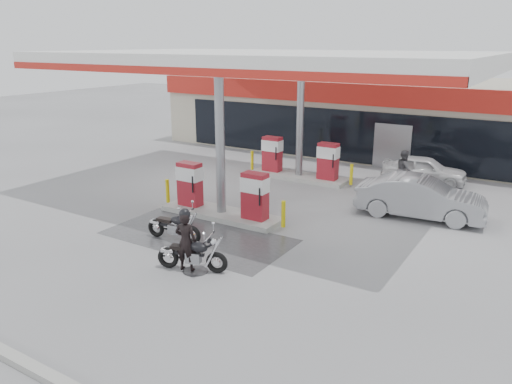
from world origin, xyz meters
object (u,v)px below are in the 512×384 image
(sedan_white, at_px, (424,170))
(hatchback_silver, at_px, (421,198))
(pump_island_near, at_px, (221,197))
(biker_main, at_px, (186,241))
(main_motorcycle, at_px, (193,255))
(parked_car_left, at_px, (222,131))
(parked_motorcycle, at_px, (175,227))
(pump_island_far, at_px, (299,163))
(attendant, at_px, (404,169))

(sedan_white, distance_m, hatchback_silver, 4.71)
(pump_island_near, xyz_separation_m, biker_main, (1.74, -4.05, 0.12))
(main_motorcycle, xyz_separation_m, parked_car_left, (-10.38, 15.85, 0.10))
(main_motorcycle, relative_size, biker_main, 1.17)
(parked_motorcycle, bearing_deg, pump_island_far, 84.43)
(parked_car_left, bearing_deg, pump_island_far, -113.20)
(biker_main, relative_size, attendant, 1.01)
(pump_island_near, height_order, parked_motorcycle, pump_island_near)
(parked_car_left, bearing_deg, biker_main, -135.80)
(biker_main, height_order, hatchback_silver, biker_main)
(biker_main, distance_m, hatchback_silver, 8.75)
(pump_island_far, height_order, hatchback_silver, pump_island_far)
(parked_motorcycle, distance_m, attendant, 10.55)
(attendant, bearing_deg, sedan_white, -47.07)
(pump_island_near, height_order, sedan_white, pump_island_near)
(pump_island_near, relative_size, attendant, 3.15)
(pump_island_far, xyz_separation_m, biker_main, (1.74, -10.05, 0.12))
(sedan_white, bearing_deg, biker_main, 157.82)
(attendant, bearing_deg, pump_island_near, 124.91)
(sedan_white, xyz_separation_m, hatchback_silver, (1.02, -4.60, 0.12))
(pump_island_far, distance_m, sedan_white, 5.45)
(hatchback_silver, bearing_deg, sedan_white, 6.44)
(pump_island_near, bearing_deg, hatchback_silver, 30.96)
(biker_main, distance_m, attendant, 11.37)
(pump_island_far, relative_size, hatchback_silver, 1.17)
(parked_motorcycle, relative_size, parked_car_left, 0.50)
(biker_main, bearing_deg, parked_car_left, -72.24)
(biker_main, height_order, parked_car_left, biker_main)
(pump_island_near, distance_m, hatchback_silver, 7.00)
(main_motorcycle, xyz_separation_m, hatchback_silver, (4.07, 7.58, 0.27))
(biker_main, distance_m, parked_car_left, 18.90)
(attendant, height_order, parked_car_left, attendant)
(attendant, relative_size, parked_car_left, 0.42)
(pump_island_near, distance_m, sedan_white, 9.60)
(main_motorcycle, bearing_deg, parked_car_left, 104.74)
(parked_motorcycle, bearing_deg, pump_island_near, 85.71)
(sedan_white, xyz_separation_m, attendant, (-0.54, -1.20, 0.21))
(pump_island_near, relative_size, parked_car_left, 1.33)
(pump_island_near, bearing_deg, attendant, 57.62)
(hatchback_silver, bearing_deg, pump_island_far, 62.16)
(main_motorcycle, height_order, biker_main, biker_main)
(pump_island_far, distance_m, parked_motorcycle, 8.61)
(parked_motorcycle, relative_size, sedan_white, 0.55)
(pump_island_near, distance_m, main_motorcycle, 4.43)
(pump_island_far, height_order, main_motorcycle, pump_island_far)
(biker_main, bearing_deg, sedan_white, -119.71)
(pump_island_far, bearing_deg, biker_main, -80.15)
(pump_island_far, relative_size, biker_main, 3.11)
(main_motorcycle, height_order, hatchback_silver, hatchback_silver)
(hatchback_silver, bearing_deg, parked_car_left, 54.21)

